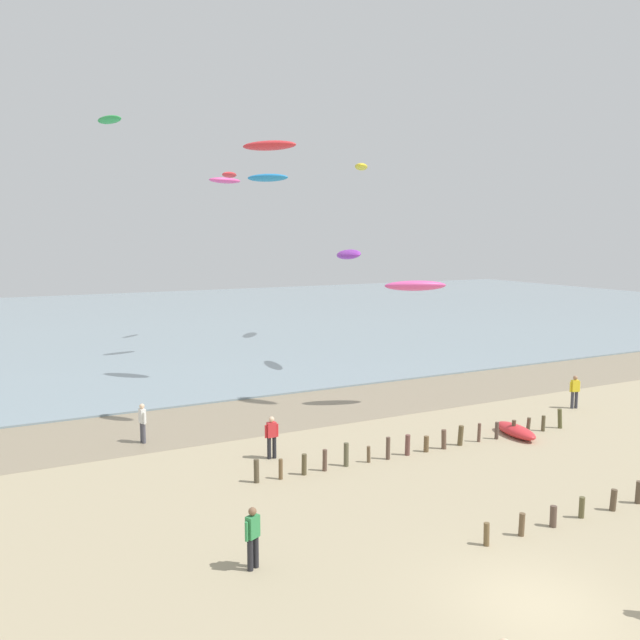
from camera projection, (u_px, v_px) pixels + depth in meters
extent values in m
plane|color=tan|center=(537.00, 605.00, 15.84)|extent=(160.00, 160.00, 0.00)
cube|color=gray|center=(251.00, 416.00, 32.37)|extent=(120.00, 6.55, 0.01)
cube|color=#7F939E|center=(111.00, 324.00, 66.08)|extent=(160.00, 70.00, 0.10)
cylinder|color=brown|center=(487.00, 534.00, 18.86)|extent=(0.18, 0.19, 0.68)
cylinder|color=brown|center=(522.00, 525.00, 19.46)|extent=(0.19, 0.18, 0.70)
cylinder|color=brown|center=(553.00, 516.00, 20.08)|extent=(0.23, 0.23, 0.66)
cylinder|color=brown|center=(582.00, 507.00, 20.69)|extent=(0.20, 0.21, 0.70)
cylinder|color=brown|center=(613.00, 500.00, 21.25)|extent=(0.22, 0.21, 0.72)
cylinder|color=brown|center=(639.00, 492.00, 21.82)|extent=(0.21, 0.22, 0.77)
cylinder|color=brown|center=(256.00, 471.00, 23.65)|extent=(0.20, 0.21, 0.86)
cylinder|color=brown|center=(281.00, 469.00, 24.00)|extent=(0.17, 0.18, 0.76)
cylinder|color=brown|center=(304.00, 464.00, 24.42)|extent=(0.20, 0.20, 0.79)
cylinder|color=brown|center=(325.00, 460.00, 24.83)|extent=(0.18, 0.18, 0.83)
cylinder|color=brown|center=(346.00, 455.00, 25.35)|extent=(0.21, 0.23, 0.92)
cylinder|color=brown|center=(369.00, 454.00, 25.77)|extent=(0.16, 0.16, 0.66)
cylinder|color=brown|center=(388.00, 448.00, 26.12)|extent=(0.18, 0.17, 0.90)
cylinder|color=brown|center=(408.00, 445.00, 26.61)|extent=(0.21, 0.22, 0.85)
cylinder|color=brown|center=(426.00, 444.00, 27.04)|extent=(0.22, 0.21, 0.66)
cylinder|color=brown|center=(444.00, 439.00, 27.40)|extent=(0.22, 0.21, 0.82)
cylinder|color=brown|center=(461.00, 435.00, 27.86)|extent=(0.25, 0.25, 0.87)
cylinder|color=brown|center=(479.00, 433.00, 28.34)|extent=(0.15, 0.15, 0.82)
cylinder|color=brown|center=(497.00, 431.00, 28.73)|extent=(0.18, 0.17, 0.76)
cylinder|color=brown|center=(514.00, 428.00, 29.09)|extent=(0.20, 0.19, 0.75)
cylinder|color=brown|center=(528.00, 425.00, 29.61)|extent=(0.20, 0.20, 0.72)
cylinder|color=brown|center=(543.00, 423.00, 29.92)|extent=(0.20, 0.19, 0.72)
cylinder|color=brown|center=(560.00, 419.00, 30.35)|extent=(0.23, 0.23, 0.91)
cylinder|color=#383842|center=(572.00, 400.00, 33.81)|extent=(0.16, 0.16, 0.88)
cylinder|color=#383842|center=(576.00, 400.00, 33.85)|extent=(0.16, 0.16, 0.88)
cube|color=yellow|center=(575.00, 386.00, 33.74)|extent=(0.41, 0.32, 0.60)
sphere|color=#9E7051|center=(575.00, 378.00, 33.69)|extent=(0.22, 0.22, 0.22)
cylinder|color=yellow|center=(571.00, 387.00, 33.70)|extent=(0.09, 0.09, 0.52)
cylinder|color=yellow|center=(579.00, 387.00, 33.79)|extent=(0.09, 0.09, 0.52)
cylinder|color=#4C4C56|center=(144.00, 433.00, 28.12)|extent=(0.16, 0.16, 0.88)
cylinder|color=#4C4C56|center=(142.00, 432.00, 28.30)|extent=(0.16, 0.16, 0.88)
cube|color=white|center=(142.00, 416.00, 28.12)|extent=(0.26, 0.38, 0.60)
sphere|color=beige|center=(142.00, 406.00, 28.07)|extent=(0.22, 0.22, 0.22)
cylinder|color=white|center=(144.00, 418.00, 27.93)|extent=(0.09, 0.09, 0.52)
cylinder|color=white|center=(140.00, 416.00, 28.32)|extent=(0.09, 0.09, 0.52)
cylinder|color=#232328|center=(256.00, 552.00, 17.60)|extent=(0.16, 0.16, 0.88)
cylinder|color=#232328|center=(250.00, 555.00, 17.42)|extent=(0.16, 0.16, 0.88)
cube|color=#338C4C|center=(253.00, 527.00, 17.42)|extent=(0.42, 0.36, 0.60)
sphere|color=brown|center=(252.00, 511.00, 17.36)|extent=(0.22, 0.22, 0.22)
cylinder|color=#338C4C|center=(259.00, 525.00, 17.62)|extent=(0.09, 0.09, 0.52)
cylinder|color=#338C4C|center=(246.00, 532.00, 17.23)|extent=(0.09, 0.09, 0.52)
cylinder|color=#232328|center=(274.00, 447.00, 26.25)|extent=(0.16, 0.16, 0.88)
cylinder|color=#232328|center=(269.00, 448.00, 26.17)|extent=(0.16, 0.16, 0.88)
cube|color=red|center=(272.00, 430.00, 26.12)|extent=(0.37, 0.25, 0.60)
sphere|color=beige|center=(271.00, 419.00, 26.06)|extent=(0.22, 0.22, 0.22)
cylinder|color=red|center=(277.00, 430.00, 26.22)|extent=(0.09, 0.09, 0.52)
cylinder|color=red|center=(266.00, 432.00, 26.03)|extent=(0.09, 0.09, 0.52)
ellipsoid|color=red|center=(516.00, 431.00, 29.15)|extent=(1.21, 2.62, 0.51)
ellipsoid|color=red|center=(229.00, 175.00, 53.90)|extent=(2.19, 2.14, 0.62)
ellipsoid|color=green|center=(109.00, 120.00, 47.11)|extent=(1.92, 2.96, 0.67)
ellipsoid|color=#E54C99|center=(225.00, 180.00, 45.91)|extent=(2.63, 1.36, 0.45)
ellipsoid|color=#2384D1|center=(268.00, 178.00, 29.02)|extent=(1.79, 1.90, 0.42)
ellipsoid|color=red|center=(269.00, 146.00, 37.76)|extent=(3.06, 3.16, 0.60)
ellipsoid|color=purple|center=(348.00, 254.00, 42.67)|extent=(1.68, 3.53, 0.88)
ellipsoid|color=#E54C99|center=(415.00, 286.00, 33.34)|extent=(3.36, 2.13, 0.70)
ellipsoid|color=yellow|center=(361.00, 167.00, 54.40)|extent=(2.62, 3.26, 0.52)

